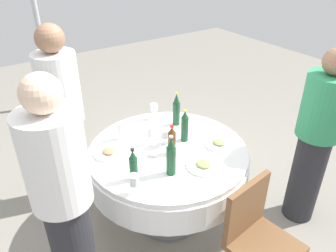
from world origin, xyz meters
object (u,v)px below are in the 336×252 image
plate_front (219,144)px  bottle_dark_green_east (171,156)px  bottle_dark_green_left (176,110)px  chair_near (256,233)px  wine_glass_near (121,129)px  wine_glass_north (134,181)px  plate_right (109,153)px  wine_glass_right (150,132)px  person_left (64,204)px  bottle_dark_green_far (185,126)px  person_inner (316,139)px  wine_glass_outer (154,108)px  wine_glass_east (165,134)px  bottle_brown_inner (172,141)px  plate_rear (203,166)px  dining_table (168,165)px  person_far (64,116)px

plate_front → bottle_dark_green_east: bearing=98.8°
bottle_dark_green_left → chair_near: size_ratio=0.35×
wine_glass_near → chair_near: bearing=-164.0°
wine_glass_north → plate_right: wine_glass_north is taller
wine_glass_right → person_left: person_left is taller
bottle_dark_green_east → chair_near: bottle_dark_green_east is taller
bottle_dark_green_far → person_inner: person_inner is taller
wine_glass_near → wine_glass_north: size_ratio=0.97×
bottle_dark_green_east → wine_glass_outer: size_ratio=2.10×
bottle_dark_green_far → person_left: person_left is taller
wine_glass_east → bottle_dark_green_east: bearing=153.3°
bottle_brown_inner → wine_glass_right: (0.20, 0.07, -0.00)m
bottle_dark_green_far → wine_glass_outer: (0.45, 0.01, -0.02)m
chair_near → wine_glass_east: bearing=-90.9°
bottle_brown_inner → person_left: person_left is taller
bottle_dark_green_left → plate_rear: 0.67m
dining_table → wine_glass_right: size_ratio=8.01×
wine_glass_near → plate_rear: (-0.68, -0.32, -0.08)m
bottle_dark_green_east → wine_glass_east: size_ratio=2.09×
plate_front → person_inner: (-0.43, -0.63, 0.05)m
person_inner → person_left: 1.94m
bottle_brown_inner → plate_rear: bearing=-161.2°
plate_right → plate_rear: 0.73m
chair_near → bottle_dark_green_far: bearing=-102.2°
wine_glass_outer → person_left: person_left is taller
bottle_dark_green_far → wine_glass_near: size_ratio=1.94×
wine_glass_outer → person_inner: 1.38m
bottle_brown_inner → person_far: bearing=33.9°
wine_glass_east → person_left: size_ratio=0.09×
bottle_brown_inner → wine_glass_right: 0.22m
wine_glass_east → person_left: 0.98m
bottle_brown_inner → plate_right: bearing=56.7°
wine_glass_north → person_inner: size_ratio=0.10×
dining_table → wine_glass_near: (0.34, 0.23, 0.25)m
wine_glass_outer → plate_rear: 0.83m
wine_glass_east → person_inner: 1.20m
bottle_dark_green_left → person_inner: (-0.90, -0.72, -0.08)m
dining_table → wine_glass_north: bearing=122.9°
bottle_brown_inner → chair_near: (-0.80, -0.12, -0.34)m
dining_table → wine_glass_outer: (0.48, -0.17, 0.26)m
bottle_dark_green_far → wine_glass_outer: bottle_dark_green_far is taller
dining_table → plate_rear: (-0.33, -0.08, 0.16)m
wine_glass_right → person_far: 0.78m
plate_rear → plate_front: size_ratio=1.10×
wine_glass_right → chair_near: bearing=-168.9°
bottle_dark_green_east → chair_near: 0.75m
wine_glass_east → wine_glass_north: wine_glass_east is taller
plate_front → chair_near: size_ratio=0.26×
dining_table → plate_front: size_ratio=5.66×
bottle_dark_green_east → plate_rear: (-0.07, -0.24, -0.13)m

